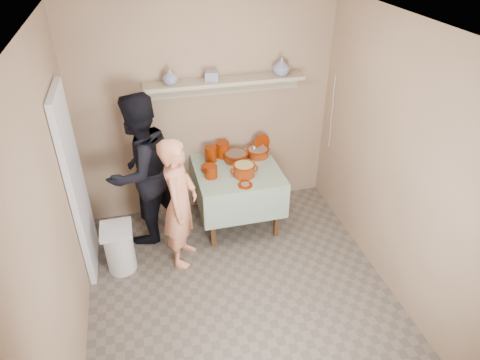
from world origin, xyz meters
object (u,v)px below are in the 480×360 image
object	(u,v)px
person_helper	(141,171)
trash_bin	(119,248)
serving_table	(237,177)
cazuela_rice	(244,169)
person_cook	(180,203)

from	to	relation	value
person_helper	trash_bin	xyz separation A→B (m)	(-0.32, -0.52, -0.60)
serving_table	cazuela_rice	size ratio (longest dim) A/B	2.95
person_cook	trash_bin	size ratio (longest dim) A/B	2.65
serving_table	trash_bin	xyz separation A→B (m)	(-1.41, -0.50, -0.36)
person_helper	trash_bin	size ratio (longest dim) A/B	3.16
person_helper	serving_table	bearing A→B (deg)	137.95
person_cook	cazuela_rice	xyz separation A→B (m)	(0.77, 0.33, 0.10)
person_cook	cazuela_rice	size ratio (longest dim) A/B	4.49
person_cook	person_helper	bearing A→B (deg)	54.63
cazuela_rice	trash_bin	world-z (taller)	cazuela_rice
cazuela_rice	person_helper	bearing A→B (deg)	170.85
person_helper	cazuela_rice	world-z (taller)	person_helper
person_helper	serving_table	xyz separation A→B (m)	(1.08, -0.02, -0.24)
person_helper	trash_bin	world-z (taller)	person_helper
person_cook	trash_bin	world-z (taller)	person_cook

